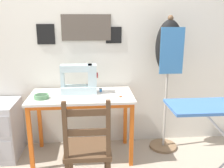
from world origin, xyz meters
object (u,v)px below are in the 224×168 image
scissors (123,97)px  fabric_bowl (41,96)px  dress_form (168,56)px  filing_cabinet (1,130)px  thread_spool_near_machine (101,90)px  wooden_chair (88,149)px  sewing_machine (81,80)px

scissors → fabric_bowl: bearing=178.1°
scissors → dress_form: size_ratio=0.07×
dress_form → filing_cabinet: bearing=-179.2°
filing_cabinet → fabric_bowl: bearing=-17.5°
thread_spool_near_machine → dress_form: 0.83m
wooden_chair → filing_cabinet: (-0.97, 0.67, -0.10)m
scissors → thread_spool_near_machine: 0.30m
scissors → thread_spool_near_machine: bearing=136.7°
sewing_machine → scissors: (0.43, -0.18, -0.14)m
fabric_bowl → filing_cabinet: (-0.50, 0.16, -0.43)m
fabric_bowl → scissors: (0.83, -0.03, -0.02)m
wooden_chair → filing_cabinet: wooden_chair is taller
thread_spool_near_machine → dress_form: (0.74, 0.00, 0.37)m
fabric_bowl → thread_spool_near_machine: (0.61, 0.18, -0.00)m
wooden_chair → dress_form: size_ratio=0.59×
sewing_machine → thread_spool_near_machine: size_ratio=9.73×
sewing_machine → scissors: 0.49m
fabric_bowl → dress_form: bearing=7.7°
wooden_chair → dress_form: (0.89, 0.70, 0.69)m
fabric_bowl → filing_cabinet: fabric_bowl is taller
thread_spool_near_machine → scissors: bearing=-43.3°
fabric_bowl → thread_spool_near_machine: 0.64m
sewing_machine → filing_cabinet: bearing=179.8°
filing_cabinet → dress_form: 2.02m
sewing_machine → wooden_chair: sewing_machine is taller
fabric_bowl → wooden_chair: 0.77m
thread_spool_near_machine → wooden_chair: size_ratio=0.04×
scissors → sewing_machine: bearing=157.1°
dress_form → wooden_chair: bearing=-141.7°
wooden_chair → fabric_bowl: bearing=132.1°
wooden_chair → filing_cabinet: 1.18m
dress_form → sewing_machine: bearing=-178.2°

